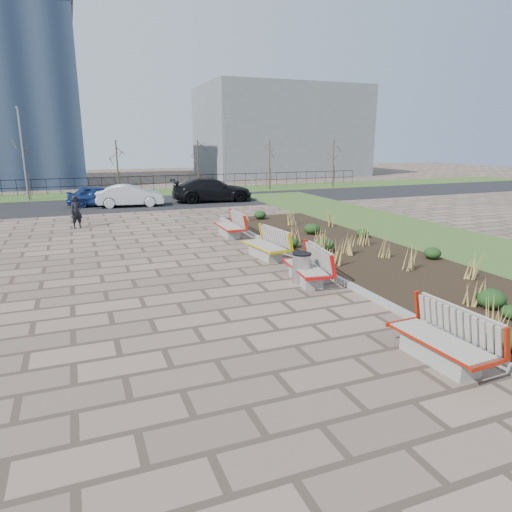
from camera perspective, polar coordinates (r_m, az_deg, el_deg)
name	(u,v)px	position (r m, az deg, el deg)	size (l,w,h in m)	color
ground	(242,336)	(9.80, -1.72, -9.98)	(120.00, 120.00, 0.00)	#776051
planting_bed	(358,254)	(16.78, 12.67, 0.23)	(4.50, 18.00, 0.10)	black
planting_curb	(300,260)	(15.61, 5.57, -0.44)	(0.16, 18.00, 0.15)	gray
grass_verge_near	(460,244)	(19.81, 24.13, 1.36)	(5.00, 38.00, 0.04)	#33511E
grass_verge_far	(118,194)	(36.75, -16.91, 7.43)	(80.00, 5.00, 0.04)	#33511E
road	(126,204)	(30.82, -15.89, 6.27)	(80.00, 7.00, 0.02)	black
bench_a	(440,337)	(9.18, 22.04, -9.41)	(0.90, 2.10, 1.00)	#A21E0A
bench_b	(306,266)	(13.27, 6.22, -1.20)	(0.90, 2.10, 1.00)	red
bench_c	(265,244)	(15.94, 1.14, 1.51)	(0.90, 2.10, 1.00)	#D9BC0B
bench_d	(229,225)	(19.61, -3.38, 3.92)	(0.90, 2.10, 1.00)	red
litter_bin	(301,268)	(13.20, 5.71, -1.56)	(0.54, 0.54, 0.87)	#B2B2B7
pedestrian	(77,212)	(23.00, -21.52, 5.15)	(0.56, 0.37, 1.53)	black
car_blue	(99,196)	(30.30, -19.07, 7.15)	(1.52, 3.77, 1.29)	navy
car_silver	(130,196)	(29.48, -15.46, 7.29)	(1.41, 4.06, 1.34)	silver
car_black	(212,190)	(30.91, -5.51, 8.23)	(2.17, 5.34, 1.55)	black
tree_b	(26,170)	(35.09, -26.84, 9.55)	(1.40, 1.40, 4.00)	#4C3D2D
tree_c	(118,168)	(35.09, -16.92, 10.45)	(1.40, 1.40, 4.00)	#4C3D2D
tree_d	(198,167)	(36.11, -7.24, 11.04)	(1.40, 1.40, 4.00)	#4C3D2D
tree_e	(270,165)	(38.05, 1.70, 11.30)	(1.40, 1.40, 4.00)	#4C3D2D
tree_f	(333,164)	(40.80, 9.63, 11.31)	(1.40, 1.40, 4.00)	#4C3D2D
lamp_west	(23,155)	(34.55, -27.10, 11.14)	(0.24, 0.60, 6.00)	gray
lamp_east	(225,153)	(36.14, -3.94, 12.70)	(0.24, 0.60, 6.00)	gray
railing_fence	(115,184)	(38.18, -17.18, 8.58)	(44.00, 0.10, 1.20)	black
building_grey	(280,131)	(55.42, 3.05, 15.29)	(18.00, 12.00, 10.00)	slate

